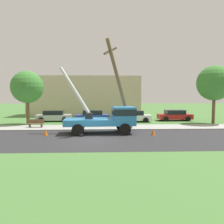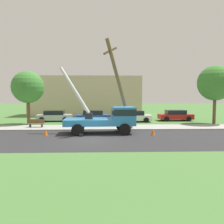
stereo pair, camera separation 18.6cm
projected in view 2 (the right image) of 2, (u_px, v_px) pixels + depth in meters
The scene contains 16 objects.
ground_plane at pixel (96, 121), 29.50m from camera, with size 120.00×120.00×0.00m, color #477538.
road_asphalt at pixel (91, 139), 17.54m from camera, with size 80.00×8.33×0.01m, color #2B2B2D.
sidewalk_strip at pixel (94, 127), 23.37m from camera, with size 80.00×3.37×0.10m, color #9E9E99.
utility_truck at pixel (109, 117), 20.10m from camera, with size 6.88×3.21×5.98m.
leaning_utility_pole at pixel (120, 86), 20.64m from camera, with size 2.99×3.43×8.31m.
traffic_cone_ahead at pixel (153, 132), 19.16m from camera, with size 0.36×0.36×0.56m, color orange.
traffic_cone_behind at pixel (46, 132), 19.01m from camera, with size 0.36×0.36×0.56m, color orange.
traffic_cone_curbside at pixel (121, 128), 21.30m from camera, with size 0.36×0.36×0.56m, color orange.
parked_sedan_silver at pixel (55, 116), 29.07m from camera, with size 4.50×2.19×1.42m.
parked_sedan_blue at pixel (93, 116), 29.12m from camera, with size 4.54×2.26×1.42m.
parked_sedan_white at pixel (134, 116), 28.59m from camera, with size 4.47×2.13×1.42m.
parked_sedan_red at pixel (175, 115), 29.81m from camera, with size 4.43×2.07×1.42m.
park_bench at pixel (36, 124), 23.21m from camera, with size 1.60×0.45×0.90m.
roadside_tree_near at pixel (215, 83), 26.26m from camera, with size 4.09×4.09×6.84m.
roadside_tree_far at pixel (28, 87), 25.87m from camera, with size 3.67×3.67×6.14m.
lowrise_building_backdrop at pixel (86, 96), 37.97m from camera, with size 18.00×6.00×6.40m, color #C6B293.
Camera 2 is at (1.09, -17.38, 3.42)m, focal length 36.19 mm.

